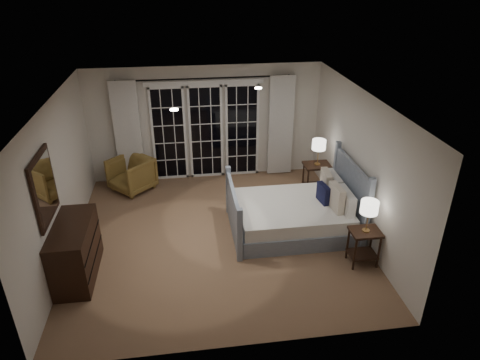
{
  "coord_description": "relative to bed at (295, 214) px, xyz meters",
  "views": [
    {
      "loc": [
        -0.49,
        -6.36,
        4.35
      ],
      "look_at": [
        0.42,
        0.08,
        1.05
      ],
      "focal_mm": 32.0,
      "sensor_mm": 36.0,
      "label": 1
    }
  ],
  "objects": [
    {
      "name": "lamp_left",
      "position": [
        0.83,
        -1.12,
        0.71
      ],
      "size": [
        0.27,
        0.27,
        0.53
      ],
      "color": "tan",
      "rests_on": "nightstand_left"
    },
    {
      "name": "wall_left",
      "position": [
        -3.92,
        -0.03,
        0.93
      ],
      "size": [
        0.02,
        5.0,
        2.5
      ],
      "primitive_type": "cube",
      "color": "silver",
      "rests_on": "floor"
    },
    {
      "name": "mirror",
      "position": [
        -3.88,
        -0.79,
        1.23
      ],
      "size": [
        0.05,
        0.85,
        1.0
      ],
      "color": "black",
      "rests_on": "wall_left"
    },
    {
      "name": "nightstand_right",
      "position": [
        0.76,
        1.23,
        0.14
      ],
      "size": [
        0.53,
        0.43,
        0.69
      ],
      "color": "black",
      "rests_on": "floor"
    },
    {
      "name": "curtain_left",
      "position": [
        -3.07,
        2.35,
        0.83
      ],
      "size": [
        0.55,
        0.1,
        2.25
      ],
      "primitive_type": "cube",
      "color": "silver",
      "rests_on": "curtain_rod"
    },
    {
      "name": "downlight_a",
      "position": [
        -0.62,
        0.57,
        2.17
      ],
      "size": [
        0.12,
        0.12,
        0.01
      ],
      "primitive_type": "cylinder",
      "color": "white",
      "rests_on": "ceiling"
    },
    {
      "name": "dresser",
      "position": [
        -3.65,
        -0.79,
        0.13
      ],
      "size": [
        0.54,
        1.27,
        0.9
      ],
      "color": "black",
      "rests_on": "floor"
    },
    {
      "name": "wall_back",
      "position": [
        -1.42,
        2.47,
        0.93
      ],
      "size": [
        5.0,
        0.02,
        2.5
      ],
      "primitive_type": "cube",
      "color": "silver",
      "rests_on": "floor"
    },
    {
      "name": "french_doors",
      "position": [
        -1.42,
        2.43,
        0.77
      ],
      "size": [
        2.5,
        0.04,
        2.2
      ],
      "color": "black",
      "rests_on": "wall_back"
    },
    {
      "name": "wall_right",
      "position": [
        1.08,
        -0.03,
        0.93
      ],
      "size": [
        0.02,
        5.0,
        2.5
      ],
      "primitive_type": "cube",
      "color": "silver",
      "rests_on": "floor"
    },
    {
      "name": "wall_front",
      "position": [
        -1.42,
        -2.53,
        0.93
      ],
      "size": [
        5.0,
        0.02,
        2.5
      ],
      "primitive_type": "cube",
      "color": "silver",
      "rests_on": "floor"
    },
    {
      "name": "downlight_b",
      "position": [
        -2.02,
        -0.43,
        2.17
      ],
      "size": [
        0.12,
        0.12,
        0.01
      ],
      "primitive_type": "cylinder",
      "color": "white",
      "rests_on": "ceiling"
    },
    {
      "name": "curtain_right",
      "position": [
        0.23,
        2.35,
        0.83
      ],
      "size": [
        0.55,
        0.1,
        2.25
      ],
      "primitive_type": "cube",
      "color": "silver",
      "rests_on": "curtain_rod"
    },
    {
      "name": "ceiling",
      "position": [
        -1.42,
        -0.03,
        2.18
      ],
      "size": [
        5.0,
        5.0,
        0.0
      ],
      "primitive_type": "plane",
      "rotation": [
        3.14,
        0.0,
        0.0
      ],
      "color": "silver",
      "rests_on": "wall_back"
    },
    {
      "name": "curtain_rod",
      "position": [
        -1.42,
        2.37,
        1.93
      ],
      "size": [
        3.5,
        0.03,
        0.03
      ],
      "primitive_type": "cylinder",
      "rotation": [
        0.0,
        1.57,
        0.0
      ],
      "color": "black",
      "rests_on": "wall_back"
    },
    {
      "name": "nightstand_left",
      "position": [
        0.83,
        -1.12,
        0.08
      ],
      "size": [
        0.47,
        0.38,
        0.61
      ],
      "color": "black",
      "rests_on": "floor"
    },
    {
      "name": "floor",
      "position": [
        -1.42,
        -0.03,
        -0.32
      ],
      "size": [
        5.0,
        5.0,
        0.0
      ],
      "primitive_type": "plane",
      "color": "#875F48",
      "rests_on": "ground"
    },
    {
      "name": "armchair",
      "position": [
        -3.05,
        1.98,
        0.04
      ],
      "size": [
        1.11,
        1.11,
        0.72
      ],
      "primitive_type": "imported",
      "rotation": [
        0.0,
        0.0,
        -0.8
      ],
      "color": "brown",
      "rests_on": "floor"
    },
    {
      "name": "bed",
      "position": [
        0.0,
        0.0,
        0.0
      ],
      "size": [
        2.17,
        1.55,
        1.26
      ],
      "color": "gray",
      "rests_on": "floor"
    },
    {
      "name": "lamp_right",
      "position": [
        0.76,
        1.23,
        0.79
      ],
      "size": [
        0.28,
        0.28,
        0.54
      ],
      "color": "tan",
      "rests_on": "nightstand_right"
    }
  ]
}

